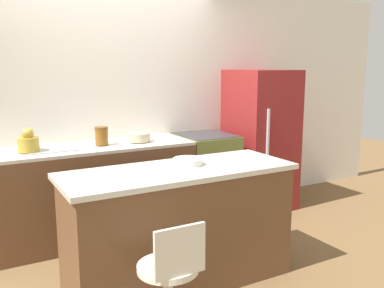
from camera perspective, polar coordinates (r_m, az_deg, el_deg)
ground_plane at (r=4.33m, az=-7.77°, el=-12.94°), size 14.00×14.00×0.00m
wall_back at (r=4.64m, az=-11.35°, el=5.20°), size 8.00×0.06×2.60m
back_counter at (r=4.38m, az=-13.34°, el=-6.29°), size 2.04×0.65×0.95m
kitchen_island at (r=3.41m, az=-1.70°, el=-10.88°), size 1.81×0.68×0.94m
oven_range at (r=4.89m, az=1.80°, el=-4.20°), size 0.59×0.66×0.95m
refrigerator at (r=5.20m, az=9.08°, el=0.59°), size 0.68×0.74×1.65m
stool_chair at (r=2.73m, az=-2.93°, el=-18.53°), size 0.38×0.38×0.82m
kettle at (r=4.11m, az=-20.99°, el=0.20°), size 0.19×0.19×0.22m
mixing_bowl at (r=4.39m, az=-7.11°, el=0.92°), size 0.23×0.23×0.09m
canister_jar at (r=4.25m, az=-11.98°, el=1.08°), size 0.13×0.13×0.18m
fruit_bowl at (r=3.38m, az=-0.56°, el=-2.35°), size 0.24×0.24×0.05m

